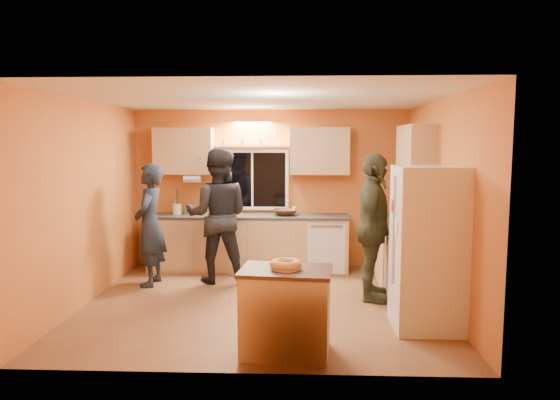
{
  "coord_description": "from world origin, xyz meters",
  "views": [
    {
      "loc": [
        0.48,
        -6.23,
        2.03
      ],
      "look_at": [
        0.22,
        0.4,
        1.29
      ],
      "focal_mm": 32.0,
      "sensor_mm": 36.0,
      "label": 1
    }
  ],
  "objects_px": {
    "refrigerator": "(428,248)",
    "person_center": "(218,215)",
    "island": "(286,311)",
    "person_right": "(373,228)",
    "person_left": "(150,225)"
  },
  "relations": [
    {
      "from": "person_right",
      "to": "person_left",
      "type": "bearing_deg",
      "value": 93.31
    },
    {
      "from": "refrigerator",
      "to": "person_center",
      "type": "distance_m",
      "value": 3.18
    },
    {
      "from": "person_left",
      "to": "person_right",
      "type": "height_order",
      "value": "person_right"
    },
    {
      "from": "island",
      "to": "person_center",
      "type": "distance_m",
      "value": 2.83
    },
    {
      "from": "refrigerator",
      "to": "island",
      "type": "bearing_deg",
      "value": -153.95
    },
    {
      "from": "person_center",
      "to": "person_left",
      "type": "bearing_deg",
      "value": 12.0
    },
    {
      "from": "island",
      "to": "refrigerator",
      "type": "bearing_deg",
      "value": 32.08
    },
    {
      "from": "person_left",
      "to": "refrigerator",
      "type": "bearing_deg",
      "value": 66.73
    },
    {
      "from": "refrigerator",
      "to": "person_center",
      "type": "xyz_separation_m",
      "value": [
        -2.61,
        1.8,
        0.09
      ]
    },
    {
      "from": "refrigerator",
      "to": "person_center",
      "type": "height_order",
      "value": "person_center"
    },
    {
      "from": "person_right",
      "to": "island",
      "type": "bearing_deg",
      "value": 161.92
    },
    {
      "from": "person_left",
      "to": "person_right",
      "type": "distance_m",
      "value": 3.16
    },
    {
      "from": "refrigerator",
      "to": "person_center",
      "type": "relative_size",
      "value": 0.91
    },
    {
      "from": "person_right",
      "to": "person_center",
      "type": "bearing_deg",
      "value": 83.29
    },
    {
      "from": "island",
      "to": "person_right",
      "type": "xyz_separation_m",
      "value": [
        1.09,
        1.74,
        0.53
      ]
    }
  ]
}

